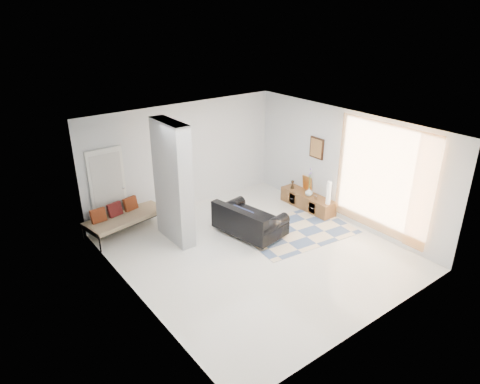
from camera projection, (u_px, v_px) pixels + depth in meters
floor at (256, 252)px, 9.48m from camera, size 6.00×6.00×0.00m
ceiling at (258, 129)px, 8.36m from camera, size 6.00×6.00×0.00m
wall_back at (184, 157)px, 11.11m from camera, size 6.00×0.00×6.00m
wall_front at (377, 255)px, 6.73m from camera, size 6.00×0.00×6.00m
wall_left at (134, 233)px, 7.40m from camera, size 0.00×6.00×6.00m
wall_right at (344, 167)px, 10.44m from camera, size 0.00×6.00×6.00m
partition_column at (173, 183)px, 9.48m from camera, size 0.35×1.20×2.80m
hallway_door at (108, 190)px, 10.07m from camera, size 0.85×0.06×2.04m
curtain at (382, 179)px, 9.54m from camera, size 0.00×2.55×2.55m
wall_art at (317, 148)px, 10.98m from camera, size 0.04×0.45×0.55m
media_console at (308, 201)px, 11.45m from camera, size 0.45×1.65×0.80m
loveseat at (248, 221)px, 10.05m from camera, size 1.24×1.79×0.76m
daybed at (124, 216)px, 10.16m from camera, size 2.00×1.12×0.77m
area_rug at (297, 231)px, 10.35m from camera, size 2.79×2.02×0.01m
cylinder_lamp at (329, 193)px, 10.72m from camera, size 0.11×0.11×0.60m
bronze_figurine at (292, 184)px, 11.71m from camera, size 0.12×0.12×0.23m
vase at (309, 192)px, 11.25m from camera, size 0.22×0.22×0.22m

